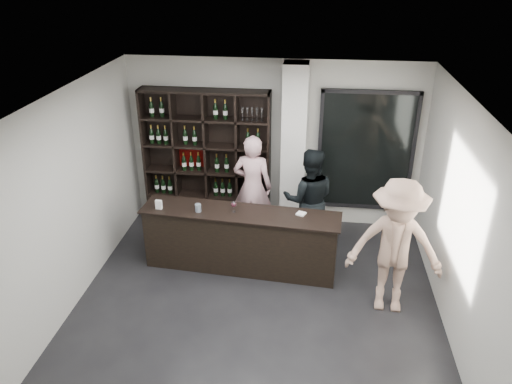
# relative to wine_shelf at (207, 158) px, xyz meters

# --- Properties ---
(floor) EXTENTS (5.00, 5.50, 0.01)m
(floor) POSITION_rel_wine_shelf_xyz_m (1.15, -2.57, -1.20)
(floor) COLOR black
(floor) RESTS_ON ground
(wine_shelf) EXTENTS (2.20, 0.35, 2.40)m
(wine_shelf) POSITION_rel_wine_shelf_xyz_m (0.00, 0.00, 0.00)
(wine_shelf) COLOR black
(wine_shelf) RESTS_ON floor
(structural_column) EXTENTS (0.40, 0.40, 2.90)m
(structural_column) POSITION_rel_wine_shelf_xyz_m (1.50, -0.10, 0.25)
(structural_column) COLOR silver
(structural_column) RESTS_ON floor
(glass_panel) EXTENTS (1.60, 0.08, 2.10)m
(glass_panel) POSITION_rel_wine_shelf_xyz_m (2.70, 0.12, 0.20)
(glass_panel) COLOR black
(glass_panel) RESTS_ON floor
(tasting_counter) EXTENTS (2.97, 0.62, 0.97)m
(tasting_counter) POSITION_rel_wine_shelf_xyz_m (0.80, -1.47, -0.71)
(tasting_counter) COLOR black
(tasting_counter) RESTS_ON floor
(taster_pink) EXTENTS (0.70, 0.50, 1.80)m
(taster_pink) POSITION_rel_wine_shelf_xyz_m (0.85, -0.43, -0.30)
(taster_pink) COLOR beige
(taster_pink) RESTS_ON floor
(taster_black) EXTENTS (0.86, 0.69, 1.72)m
(taster_black) POSITION_rel_wine_shelf_xyz_m (1.80, -0.72, -0.34)
(taster_black) COLOR black
(taster_black) RESTS_ON floor
(customer) EXTENTS (1.30, 0.81, 1.93)m
(customer) POSITION_rel_wine_shelf_xyz_m (2.95, -2.17, -0.24)
(customer) COLOR tan
(customer) RESTS_ON floor
(wine_glass) EXTENTS (0.09, 0.09, 0.19)m
(wine_glass) POSITION_rel_wine_shelf_xyz_m (0.71, -1.47, -0.13)
(wine_glass) COLOR white
(wine_glass) RESTS_ON tasting_counter
(spit_cup) EXTENTS (0.10, 0.10, 0.12)m
(spit_cup) POSITION_rel_wine_shelf_xyz_m (0.19, -1.52, -0.17)
(spit_cup) COLOR silver
(spit_cup) RESTS_ON tasting_counter
(napkin_stack) EXTENTS (0.16, 0.16, 0.02)m
(napkin_stack) POSITION_rel_wine_shelf_xyz_m (1.70, -1.43, -0.22)
(napkin_stack) COLOR white
(napkin_stack) RESTS_ON tasting_counter
(card_stand) EXTENTS (0.10, 0.06, 0.14)m
(card_stand) POSITION_rel_wine_shelf_xyz_m (-0.41, -1.51, -0.16)
(card_stand) COLOR white
(card_stand) RESTS_ON tasting_counter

